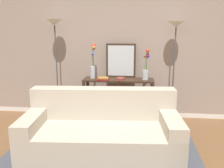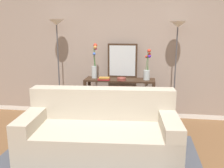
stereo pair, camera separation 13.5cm
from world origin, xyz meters
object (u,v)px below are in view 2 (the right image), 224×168
couch (100,132)px  book_row_under_console (103,117)px  floor_lamp_left (57,42)px  wall_mirror (122,61)px  vase_short_flowers (147,69)px  floor_lamp_right (177,45)px  book_stack (104,79)px  fruit_bowl (121,79)px  console_table (120,92)px  vase_tall_flowers (94,65)px

couch → book_row_under_console: (-0.21, 1.28, -0.25)m
floor_lamp_left → wall_mirror: floor_lamp_left is taller
wall_mirror → vase_short_flowers: 0.52m
floor_lamp_right → book_stack: (-1.28, -0.14, -0.62)m
floor_lamp_left → vase_short_flowers: bearing=-0.1°
vase_short_flowers → fruit_bowl: 0.50m
book_stack → book_row_under_console: book_stack is taller
console_table → book_stack: book_stack is taller
vase_tall_flowers → fruit_bowl: (0.53, -0.16, -0.22)m
floor_lamp_right → fruit_bowl: 1.15m
floor_lamp_right → wall_mirror: bearing=170.8°
book_row_under_console → floor_lamp_right: bearing=0.3°
floor_lamp_left → fruit_bowl: (1.23, -0.13, -0.65)m
vase_short_flowers → book_row_under_console: vase_short_flowers is taller
floor_lamp_left → book_row_under_console: (0.86, -0.01, -1.44)m
console_table → floor_lamp_right: 1.35m
console_table → vase_short_flowers: (0.50, 0.00, 0.45)m
floor_lamp_right → wall_mirror: size_ratio=2.88×
fruit_bowl → floor_lamp_right: bearing=8.0°
vase_short_flowers → book_stack: size_ratio=2.62×
console_table → book_row_under_console: size_ratio=3.24×
book_stack → book_row_under_console: size_ratio=0.54×
book_stack → vase_tall_flowers: bearing=142.5°
console_table → wall_mirror: 0.60m
console_table → fruit_bowl: fruit_bowl is taller
couch → console_table: bearing=84.4°
console_table → vase_tall_flowers: 0.70m
wall_mirror → floor_lamp_left: bearing=-172.6°
console_table → book_row_under_console: 0.61m
vase_tall_flowers → book_row_under_console: (0.15, -0.03, -1.01)m
floor_lamp_left → fruit_bowl: bearing=-6.2°
floor_lamp_right → vase_tall_flowers: (-1.49, 0.03, -0.40)m
console_table → vase_short_flowers: vase_short_flowers is taller
wall_mirror → book_row_under_console: wall_mirror is taller
vase_tall_flowers → fruit_bowl: bearing=-16.8°
fruit_bowl → console_table: bearing=109.5°
couch → console_table: (0.13, 1.28, 0.27)m
floor_lamp_left → vase_short_flowers: (1.69, -0.00, -0.48)m
fruit_bowl → book_row_under_console: size_ratio=0.40×
floor_lamp_left → fruit_bowl: size_ratio=11.86×
couch → fruit_bowl: bearing=81.6°
floor_lamp_left → book_stack: floor_lamp_left is taller
couch → book_stack: size_ratio=10.13×
vase_tall_flowers → floor_lamp_left: bearing=-177.9°
fruit_bowl → book_stack: size_ratio=0.74×
floor_lamp_left → vase_short_flowers: 1.76m
console_table → vase_tall_flowers: size_ratio=2.00×
floor_lamp_right → vase_tall_flowers: 1.54m
book_row_under_console → vase_short_flowers: bearing=0.3°
wall_mirror → vase_short_flowers: wall_mirror is taller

